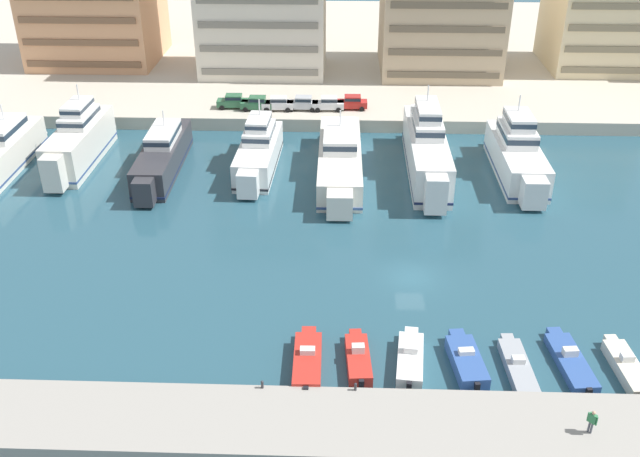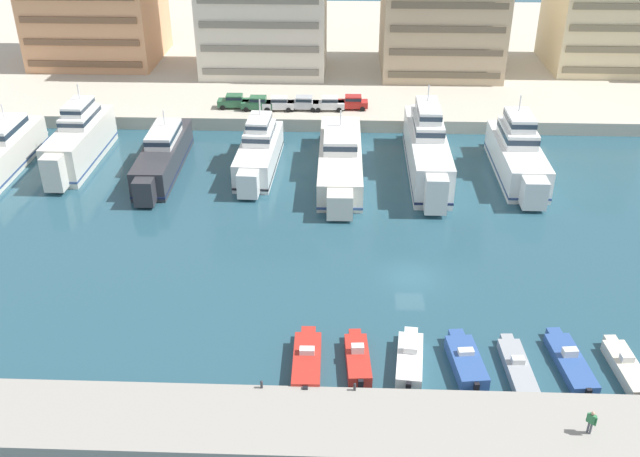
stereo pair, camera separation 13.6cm
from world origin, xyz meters
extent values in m
plane|color=#285160|center=(0.00, 0.00, 0.00)|extent=(400.00, 400.00, 0.00)
cube|color=beige|center=(0.00, 68.21, 0.83)|extent=(180.00, 70.00, 1.66)
cube|color=#9E998E|center=(0.00, -18.02, 0.44)|extent=(120.00, 6.16, 0.87)
cube|color=silver|center=(-44.48, 21.00, 1.73)|extent=(4.26, 15.42, 3.46)
cube|color=#334C7F|center=(-44.48, 21.00, 0.61)|extent=(4.30, 15.57, 0.24)
cube|color=white|center=(-44.48, 22.15, 4.26)|extent=(3.30, 6.48, 1.61)
cube|color=#233342|center=(-44.48, 22.15, 4.43)|extent=(3.34, 6.55, 0.58)
cylinder|color=silver|center=(-44.48, 23.12, 5.97)|extent=(0.16, 0.16, 1.80)
cube|color=silver|center=(-44.50, 29.15, 0.95)|extent=(3.58, 0.91, 0.20)
cube|color=silver|center=(-36.27, 23.10, 2.20)|extent=(4.00, 14.45, 4.39)
cube|color=silver|center=(-36.38, 15.04, 2.31)|extent=(2.12, 1.93, 3.73)
cube|color=#334C7F|center=(-36.27, 23.10, 0.77)|extent=(4.04, 14.60, 0.24)
cube|color=white|center=(-36.25, 24.18, 5.04)|extent=(3.05, 6.09, 1.30)
cube|color=#233342|center=(-36.25, 24.18, 5.17)|extent=(3.09, 6.15, 0.47)
cube|color=white|center=(-36.25, 24.18, 6.27)|extent=(2.38, 4.75, 1.15)
cube|color=#233342|center=(-36.25, 24.18, 6.38)|extent=(2.41, 4.80, 0.41)
cylinder|color=silver|center=(-36.24, 25.08, 7.75)|extent=(0.16, 0.16, 1.80)
cube|color=silver|center=(-36.16, 30.75, 1.21)|extent=(3.24, 0.94, 0.20)
cube|color=#333338|center=(-26.29, 21.09, 1.59)|extent=(3.80, 16.06, 3.17)
cube|color=#333338|center=(-26.20, 12.27, 1.66)|extent=(2.01, 1.84, 2.70)
cube|color=#192347|center=(-26.29, 21.09, 0.55)|extent=(3.84, 16.22, 0.24)
cube|color=white|center=(-26.31, 22.29, 3.86)|extent=(2.90, 6.76, 1.37)
cube|color=#233342|center=(-26.31, 22.29, 3.99)|extent=(2.94, 6.83, 0.49)
cylinder|color=silver|center=(-26.32, 23.30, 5.44)|extent=(0.16, 0.16, 1.80)
cube|color=#333338|center=(-26.39, 29.55, 0.87)|extent=(3.09, 0.93, 0.20)
cube|color=white|center=(-15.62, 22.11, 1.57)|extent=(4.39, 13.62, 3.14)
cube|color=white|center=(-15.91, 14.50, 1.65)|extent=(2.21, 2.02, 2.67)
cube|color=black|center=(-15.62, 22.11, 0.55)|extent=(4.43, 13.76, 0.24)
cube|color=white|center=(-15.58, 23.13, 3.84)|extent=(3.24, 5.77, 1.41)
cube|color=#233342|center=(-15.58, 23.13, 3.98)|extent=(3.28, 5.83, 0.51)
cube|color=white|center=(-15.58, 23.13, 5.13)|extent=(2.53, 4.50, 1.16)
cube|color=#233342|center=(-15.58, 23.13, 5.24)|extent=(2.56, 4.55, 0.42)
cylinder|color=silver|center=(-15.55, 23.97, 6.61)|extent=(0.16, 0.16, 1.80)
cube|color=white|center=(-15.35, 29.30, 0.86)|extent=(3.33, 1.02, 0.20)
cube|color=silver|center=(-6.45, 21.28, 1.48)|extent=(4.83, 19.49, 2.96)
cube|color=silver|center=(-6.35, 10.51, 1.56)|extent=(2.58, 2.35, 2.52)
cube|color=#334C7F|center=(-6.45, 21.28, 0.52)|extent=(4.87, 19.69, 0.24)
cube|color=white|center=(-6.46, 22.74, 3.75)|extent=(3.70, 8.20, 1.58)
cube|color=#233342|center=(-6.46, 22.74, 3.91)|extent=(3.75, 8.28, 0.57)
cylinder|color=silver|center=(-6.47, 23.97, 5.44)|extent=(0.16, 0.16, 1.80)
cube|color=silver|center=(-6.54, 31.46, 0.81)|extent=(3.96, 0.94, 0.20)
cube|color=white|center=(3.17, 21.92, 2.20)|extent=(4.03, 18.98, 4.39)
cube|color=white|center=(3.12, 11.55, 2.31)|extent=(2.18, 1.98, 3.73)
cube|color=#192347|center=(3.17, 21.92, 0.77)|extent=(4.07, 19.17, 0.24)
cube|color=white|center=(3.18, 23.34, 5.18)|extent=(3.11, 7.98, 1.58)
cube|color=#233342|center=(3.18, 23.34, 5.34)|extent=(3.15, 8.06, 0.57)
cube|color=white|center=(3.18, 23.34, 6.68)|extent=(2.43, 6.22, 1.41)
cube|color=#233342|center=(3.18, 23.34, 6.82)|extent=(2.46, 6.29, 0.51)
cylinder|color=silver|center=(3.18, 24.53, 8.28)|extent=(0.16, 0.16, 1.80)
cube|color=white|center=(3.22, 31.85, 1.21)|extent=(3.36, 0.92, 0.20)
cube|color=white|center=(13.14, 21.63, 1.75)|extent=(4.40, 14.98, 3.50)
cube|color=white|center=(13.15, 13.15, 1.84)|extent=(2.41, 2.19, 2.97)
cube|color=#334C7F|center=(13.14, 21.63, 0.61)|extent=(4.44, 15.13, 0.24)
cube|color=white|center=(13.14, 22.75, 4.34)|extent=(3.42, 6.29, 1.68)
cube|color=#233342|center=(13.14, 22.75, 4.51)|extent=(3.47, 6.36, 0.60)
cube|color=white|center=(13.14, 22.75, 5.91)|extent=(2.67, 4.91, 1.47)
cube|color=#233342|center=(13.14, 22.75, 6.06)|extent=(2.71, 4.96, 0.53)
cylinder|color=silver|center=(13.14, 23.70, 7.54)|extent=(0.16, 0.16, 1.80)
cube|color=white|center=(13.13, 29.57, 0.96)|extent=(3.73, 0.90, 0.20)
cube|color=red|center=(-8.40, -12.14, 0.55)|extent=(2.05, 5.74, 1.09)
cube|color=red|center=(-8.45, -8.89, 0.55)|extent=(1.09, 0.90, 0.93)
cube|color=silver|center=(-8.41, -11.71, 1.31)|extent=(1.09, 0.62, 0.43)
cube|color=#283847|center=(-8.41, -11.43, 1.37)|extent=(0.98, 0.10, 0.26)
cube|color=black|center=(-8.35, -15.17, 0.70)|extent=(0.36, 0.29, 0.60)
cube|color=red|center=(-4.76, -11.61, 0.46)|extent=(1.99, 5.05, 0.92)
cube|color=red|center=(-4.95, -8.80, 0.46)|extent=(0.96, 0.81, 0.79)
cube|color=silver|center=(-4.78, -11.23, 1.22)|extent=(0.95, 0.66, 0.59)
cube|color=#283847|center=(-4.80, -10.96, 1.31)|extent=(0.83, 0.14, 0.36)
cube|color=black|center=(-4.58, -14.26, 0.61)|extent=(0.38, 0.30, 0.60)
cube|color=white|center=(-1.03, -11.61, 0.51)|extent=(2.36, 5.51, 1.02)
cube|color=white|center=(-0.72, -8.59, 0.51)|extent=(1.08, 0.92, 0.87)
cube|color=silver|center=(-0.99, -11.21, 1.26)|extent=(1.06, 0.70, 0.48)
cube|color=#283847|center=(-0.96, -10.93, 1.33)|extent=(0.91, 0.17, 0.29)
cube|color=black|center=(-1.33, -14.45, 0.66)|extent=(0.39, 0.32, 0.60)
cube|color=#33569E|center=(3.02, -11.64, 0.51)|extent=(2.57, 5.24, 1.02)
cube|color=#33569E|center=(2.69, -8.73, 0.51)|extent=(1.20, 1.03, 0.87)
cube|color=silver|center=(2.97, -11.27, 1.20)|extent=(1.17, 0.72, 0.36)
cube|color=#283847|center=(2.94, -10.99, 1.26)|extent=(1.01, 0.19, 0.22)
cube|color=black|center=(3.32, -14.33, 0.66)|extent=(0.39, 0.32, 0.60)
cube|color=#9EA3A8|center=(6.63, -12.24, 0.37)|extent=(1.92, 6.39, 0.74)
cube|color=#9EA3A8|center=(6.47, -8.75, 0.37)|extent=(0.93, 0.78, 0.63)
cube|color=silver|center=(6.61, -11.77, 0.96)|extent=(0.93, 0.64, 0.43)
cube|color=#283847|center=(6.59, -11.49, 1.02)|extent=(0.82, 0.12, 0.26)
cube|color=black|center=(6.78, -15.58, 0.52)|extent=(0.37, 0.30, 0.60)
cube|color=#33569E|center=(10.56, -11.25, 0.35)|extent=(2.50, 6.21, 0.70)
cube|color=#33569E|center=(10.22, -7.86, 0.35)|extent=(1.13, 0.96, 0.60)
cube|color=silver|center=(10.52, -10.80, 0.99)|extent=(1.10, 0.70, 0.58)
cube|color=#283847|center=(10.49, -10.52, 1.08)|extent=(0.95, 0.18, 0.35)
cube|color=black|center=(10.88, -14.44, 0.50)|extent=(0.39, 0.31, 0.60)
cube|color=beige|center=(14.35, -11.89, 0.44)|extent=(2.01, 5.68, 0.88)
cube|color=beige|center=(14.14, -8.77, 0.44)|extent=(0.95, 0.80, 0.75)
cube|color=silver|center=(14.32, -11.47, 1.14)|extent=(0.94, 0.66, 0.52)
cube|color=#283847|center=(14.30, -11.19, 1.22)|extent=(0.83, 0.13, 0.31)
cube|color=#2D6642|center=(-20.64, 37.17, 2.38)|extent=(4.14, 1.79, 0.80)
cube|color=#2D6642|center=(-20.49, 37.17, 3.12)|extent=(2.13, 1.60, 0.68)
cube|color=#1E2833|center=(-20.49, 37.17, 3.12)|extent=(2.09, 1.62, 0.37)
cylinder|color=black|center=(-21.97, 36.29, 1.98)|extent=(0.64, 0.23, 0.64)
cylinder|color=black|center=(-22.01, 37.99, 1.98)|extent=(0.64, 0.23, 0.64)
cylinder|color=black|center=(-19.27, 36.35, 1.98)|extent=(0.64, 0.23, 0.64)
cylinder|color=black|center=(-19.31, 38.05, 1.98)|extent=(0.64, 0.23, 0.64)
cube|color=#2D6642|center=(-17.47, 36.54, 2.38)|extent=(4.12, 1.74, 0.80)
cube|color=#2D6642|center=(-17.32, 36.54, 3.12)|extent=(2.12, 1.58, 0.68)
cube|color=#1E2833|center=(-17.32, 36.54, 3.12)|extent=(2.07, 1.60, 0.37)
cylinder|color=black|center=(-18.83, 35.70, 1.98)|extent=(0.64, 0.23, 0.64)
cylinder|color=black|center=(-18.81, 37.40, 1.98)|extent=(0.64, 0.23, 0.64)
cylinder|color=black|center=(-16.13, 35.68, 1.98)|extent=(0.64, 0.23, 0.64)
cylinder|color=black|center=(-16.11, 37.38, 1.98)|extent=(0.64, 0.23, 0.64)
cube|color=white|center=(-14.70, 36.55, 2.38)|extent=(4.15, 1.84, 0.80)
cube|color=white|center=(-14.55, 36.56, 3.12)|extent=(2.15, 1.63, 0.68)
cube|color=#1E2833|center=(-14.55, 36.56, 3.12)|extent=(2.11, 1.64, 0.37)
cylinder|color=black|center=(-16.02, 35.66, 1.98)|extent=(0.65, 0.24, 0.64)
cylinder|color=black|center=(-16.08, 37.36, 1.98)|extent=(0.65, 0.24, 0.64)
cylinder|color=black|center=(-13.33, 35.75, 1.98)|extent=(0.65, 0.24, 0.64)
cylinder|color=black|center=(-13.38, 37.45, 1.98)|extent=(0.65, 0.24, 0.64)
cube|color=#B7BCC1|center=(-11.50, 36.78, 2.38)|extent=(4.14, 1.80, 0.80)
cube|color=#B7BCC1|center=(-11.35, 36.78, 3.12)|extent=(2.14, 1.61, 0.68)
cube|color=#1E2833|center=(-11.35, 36.78, 3.12)|extent=(2.10, 1.63, 0.37)
cylinder|color=black|center=(-12.87, 35.96, 1.98)|extent=(0.65, 0.24, 0.64)
cylinder|color=black|center=(-12.82, 37.66, 1.98)|extent=(0.65, 0.24, 0.64)
cylinder|color=black|center=(-10.17, 35.90, 1.98)|extent=(0.65, 0.24, 0.64)
cylinder|color=black|center=(-10.12, 37.60, 1.98)|extent=(0.65, 0.24, 0.64)
cube|color=white|center=(-8.17, 36.75, 2.38)|extent=(4.17, 1.87, 0.80)
cube|color=white|center=(-8.02, 36.75, 3.12)|extent=(2.16, 1.65, 0.68)
cube|color=#1E2833|center=(-8.02, 36.75, 3.12)|extent=(2.12, 1.66, 0.37)
cylinder|color=black|center=(-9.48, 35.84, 1.98)|extent=(0.65, 0.25, 0.64)
cylinder|color=black|center=(-9.55, 37.54, 1.98)|extent=(0.65, 0.25, 0.64)
cylinder|color=black|center=(-6.78, 35.96, 1.98)|extent=(0.65, 0.25, 0.64)
cylinder|color=black|center=(-6.85, 37.65, 1.98)|extent=(0.65, 0.25, 0.64)
cube|color=red|center=(-5.12, 37.29, 2.38)|extent=(4.11, 1.73, 0.80)
cube|color=red|center=(-4.97, 37.29, 3.12)|extent=(2.11, 1.57, 0.68)
cube|color=#1E2833|center=(-4.97, 37.29, 3.12)|extent=(2.07, 1.59, 0.37)
cylinder|color=black|center=(-6.46, 36.43, 1.98)|extent=(0.64, 0.22, 0.64)
cylinder|color=black|center=(-6.48, 38.13, 1.98)|extent=(0.64, 0.22, 0.64)
cylinder|color=black|center=(-3.76, 36.45, 1.98)|extent=(0.64, 0.22, 0.64)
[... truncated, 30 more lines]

